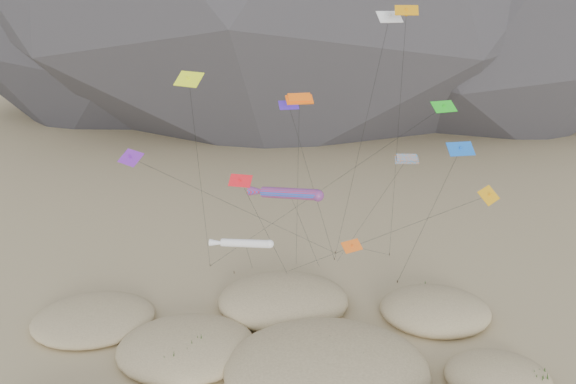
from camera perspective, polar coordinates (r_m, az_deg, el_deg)
The scene contains 8 objects.
dunes at distance 49.60m, azimuth -0.38°, elevation -17.87°, with size 46.83×33.21×3.69m.
dune_grass at distance 50.53m, azimuth 0.27°, elevation -16.89°, with size 43.45×27.80×1.47m.
kite_stakes at distance 67.25m, azimuth 2.26°, elevation -7.62°, with size 22.18×7.90×0.30m.
rainbow_tube_kite at distance 52.91m, azimuth -0.10°, elevation -0.13°, with size 8.13×12.25×13.91m.
white_tube_kite at distance 51.47m, azimuth -4.62°, elevation -5.21°, with size 6.01×14.26×9.97m.
orange_parafoil at distance 49.08m, azimuth 1.16°, elevation 9.15°, with size 2.47×13.53×22.75m.
multi_parafoil at distance 53.84m, azimuth 11.86°, elevation 3.15°, with size 5.77×11.89×16.66m.
delta_kites at distance 49.64m, azimuth 5.07°, elevation 6.08°, with size 32.57×22.09×29.86m.
Camera 1 is at (-3.08, -36.37, 30.89)m, focal length 35.00 mm.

